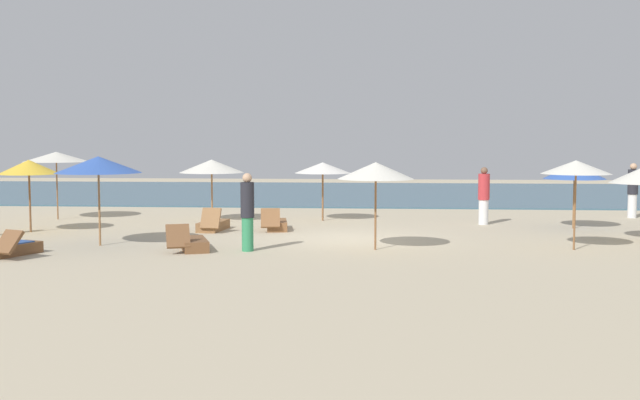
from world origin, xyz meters
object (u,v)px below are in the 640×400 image
(umbrella_8, at_px, (323,168))
(lounger_0, at_px, (10,249))
(umbrella_6, at_px, (574,172))
(person_1, at_px, (633,190))
(lounger_4, at_px, (276,224))
(person_3, at_px, (484,196))
(umbrella_4, at_px, (29,167))
(umbrella_3, at_px, (98,165))
(umbrella_2, at_px, (56,157))
(umbrella_5, at_px, (376,171))
(umbrella_1, at_px, (212,166))
(lounger_1, at_px, (213,225))
(person_0, at_px, (247,211))
(lounger_2, at_px, (192,243))
(umbrella_0, at_px, (576,167))

(umbrella_8, relative_size, lounger_0, 1.11)
(umbrella_6, bearing_deg, person_1, 49.40)
(umbrella_6, height_order, lounger_0, umbrella_6)
(lounger_4, distance_m, person_3, 6.86)
(lounger_0, xyz_separation_m, person_3, (12.22, 7.54, 0.77))
(umbrella_4, height_order, lounger_0, umbrella_4)
(umbrella_3, height_order, umbrella_6, umbrella_3)
(umbrella_2, height_order, umbrella_5, umbrella_2)
(umbrella_8, bearing_deg, person_1, 8.79)
(umbrella_1, bearing_deg, umbrella_6, -5.65)
(lounger_1, bearing_deg, umbrella_1, 102.78)
(umbrella_4, distance_m, lounger_1, 5.71)
(umbrella_3, distance_m, person_1, 18.15)
(lounger_0, relative_size, lounger_4, 1.03)
(umbrella_1, relative_size, lounger_4, 1.25)
(lounger_1, bearing_deg, person_0, -66.60)
(umbrella_6, distance_m, person_1, 4.45)
(umbrella_5, bearing_deg, umbrella_1, 131.93)
(lounger_2, bearing_deg, person_0, -2.41)
(umbrella_2, xyz_separation_m, umbrella_5, (10.97, -6.34, -0.16))
(umbrella_0, bearing_deg, person_1, 63.47)
(person_1, bearing_deg, person_0, -144.17)
(umbrella_5, distance_m, lounger_0, 9.08)
(umbrella_0, height_order, lounger_4, umbrella_0)
(umbrella_1, distance_m, umbrella_5, 8.26)
(umbrella_8, bearing_deg, umbrella_4, -155.91)
(umbrella_2, height_order, umbrella_4, umbrella_2)
(lounger_1, xyz_separation_m, person_3, (8.43, 2.25, 0.77))
(lounger_2, xyz_separation_m, lounger_4, (1.55, 4.35, 0.00))
(umbrella_6, xyz_separation_m, lounger_0, (-14.86, -6.67, -1.59))
(umbrella_2, bearing_deg, lounger_2, -46.61)
(umbrella_8, distance_m, person_3, 5.43)
(umbrella_4, bearing_deg, lounger_0, -70.64)
(umbrella_1, distance_m, person_1, 14.69)
(umbrella_2, height_order, person_3, umbrella_2)
(umbrella_1, distance_m, lounger_1, 3.10)
(umbrella_2, height_order, lounger_0, umbrella_2)
(umbrella_1, height_order, umbrella_2, umbrella_2)
(umbrella_3, xyz_separation_m, umbrella_6, (13.35, 4.78, -0.36))
(lounger_2, xyz_separation_m, person_0, (1.42, -0.06, 0.83))
(umbrella_6, height_order, lounger_2, umbrella_6)
(lounger_0, bearing_deg, person_0, 12.30)
(umbrella_2, distance_m, umbrella_6, 17.16)
(lounger_1, bearing_deg, umbrella_8, 44.11)
(umbrella_2, relative_size, umbrella_3, 0.99)
(umbrella_2, xyz_separation_m, lounger_4, (7.92, -2.39, -1.99))
(umbrella_0, bearing_deg, person_3, 105.46)
(umbrella_8, xyz_separation_m, lounger_0, (-6.92, -8.32, -1.62))
(umbrella_8, height_order, lounger_1, umbrella_8)
(umbrella_4, height_order, person_3, umbrella_4)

